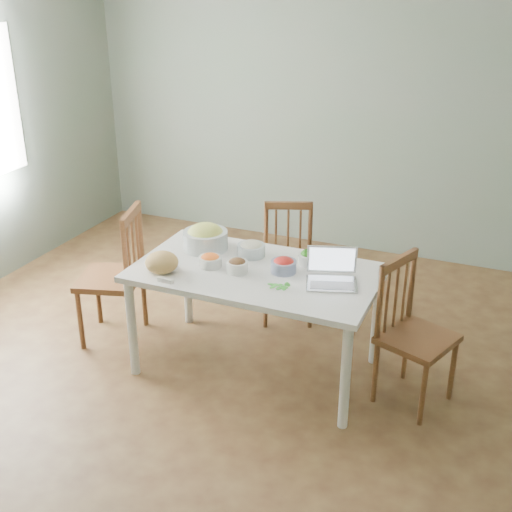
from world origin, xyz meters
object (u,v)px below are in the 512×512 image
at_px(chair_right, 418,336).
at_px(laptop, 332,269).
at_px(chair_far, 288,265).
at_px(dining_table, 256,320).
at_px(bread_boule, 162,262).
at_px(chair_left, 110,275).
at_px(bowl_squash, 205,237).

relative_size(chair_right, laptop, 3.03).
xyz_separation_m(chair_far, chair_right, (1.10, -0.70, 0.02)).
relative_size(dining_table, bread_boule, 7.39).
xyz_separation_m(chair_left, bowl_squash, (0.67, 0.21, 0.32)).
bearing_deg(bread_boule, chair_right, 10.89).
relative_size(chair_left, bread_boule, 4.72).
height_order(chair_right, bread_boule, chair_right).
xyz_separation_m(chair_far, chair_left, (-1.07, -0.77, 0.05)).
relative_size(dining_table, chair_left, 1.56).
distance_m(dining_table, chair_left, 1.13).
bearing_deg(bowl_squash, bread_boule, -100.66).
height_order(chair_far, chair_right, chair_right).
xyz_separation_m(bowl_squash, laptop, (0.96, -0.20, 0.02)).
bearing_deg(chair_left, laptop, 73.94).
height_order(bread_boule, laptop, laptop).
bearing_deg(chair_left, bread_boule, 51.82).
bearing_deg(chair_left, dining_table, 74.94).
distance_m(chair_far, chair_right, 1.31).
relative_size(chair_far, bread_boule, 4.20).
bearing_deg(chair_left, bowl_squash, 91.20).
height_order(chair_left, bowl_squash, chair_left).
bearing_deg(chair_right, chair_far, 78.15).
distance_m(chair_far, bowl_squash, 0.79).
bearing_deg(laptop, chair_far, 108.10).
bearing_deg(chair_right, dining_table, 113.07).
bearing_deg(dining_table, chair_right, 2.49).
bearing_deg(chair_far, laptop, -75.30).
bearing_deg(chair_far, bowl_squash, -147.34).
height_order(chair_far, bread_boule, chair_far).
bearing_deg(chair_far, chair_right, -54.14).
xyz_separation_m(dining_table, chair_right, (1.05, 0.05, 0.10)).
bearing_deg(chair_left, chair_far, 109.41).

